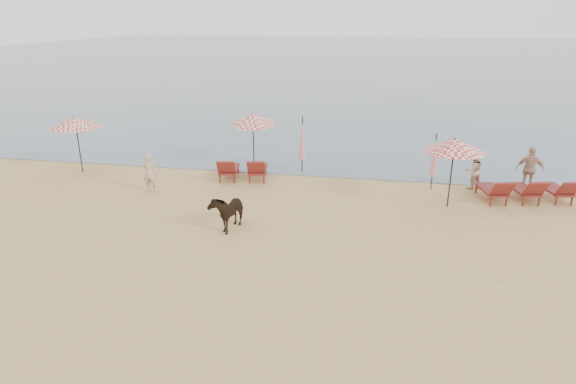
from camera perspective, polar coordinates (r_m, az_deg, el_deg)
name	(u,v)px	position (r m, az deg, el deg)	size (l,w,h in m)	color
ground	(250,308)	(11.72, -4.58, -13.50)	(120.00, 120.00, 0.00)	tan
sea	(365,54)	(89.66, 9.12, 15.87)	(160.00, 140.00, 0.06)	#51606B
lounger_cluster_left	(243,169)	(20.11, -5.38, 2.76)	(2.21, 2.15, 0.69)	maroon
lounger_cluster_right	(527,190)	(19.71, 26.46, 0.26)	(3.41, 2.42, 0.68)	maroon
umbrella_open_left_a	(75,122)	(22.56, -23.91, 7.59)	(2.16, 2.16, 2.46)	black
umbrella_open_left_b	(253,119)	(21.54, -4.19, 8.65)	(1.98, 2.02, 2.52)	black
umbrella_open_right	(455,145)	(17.61, 19.15, 5.29)	(2.08, 2.08, 2.54)	black
umbrella_closed_left	(302,138)	(20.80, 1.71, 6.38)	(0.30, 0.30, 2.46)	black
umbrella_closed_right	(434,155)	(19.49, 16.96, 4.17)	(0.27, 0.27, 2.26)	black
cow	(228,210)	(15.53, -7.17, -2.18)	(0.66, 1.45, 1.23)	black
beachgoer_left	(150,173)	(19.32, -16.06, 2.21)	(0.56, 0.37, 1.55)	tan
beachgoer_right_a	(473,170)	(20.28, 21.11, 2.40)	(0.73, 0.57, 1.50)	tan
beachgoer_right_b	(530,169)	(20.88, 26.74, 2.44)	(1.03, 0.43, 1.77)	tan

